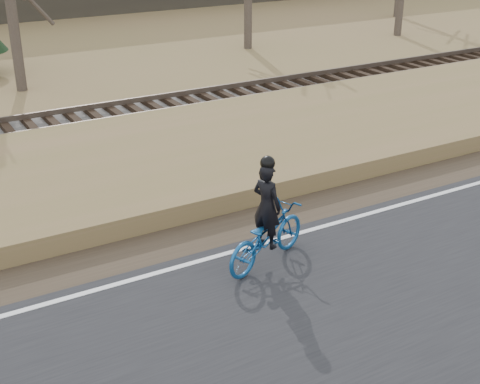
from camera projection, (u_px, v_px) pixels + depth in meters
ground at (369, 222)px, 13.79m from camera, size 120.00×120.00×0.00m
road at (461, 275)px, 11.80m from camera, size 120.00×6.00×0.06m
edge_line at (363, 215)px, 13.93m from camera, size 120.00×0.12×0.01m
shoulder at (333, 200)px, 14.74m from camera, size 120.00×1.60×0.04m
embankment at (262, 151)px, 17.03m from camera, size 120.00×5.00×0.44m
ballast at (195, 113)px, 20.04m from camera, size 120.00×3.00×0.45m
railroad at (195, 103)px, 19.91m from camera, size 120.00×2.40×0.29m
cyclist at (266, 230)px, 11.88m from camera, size 2.17×1.39×2.07m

